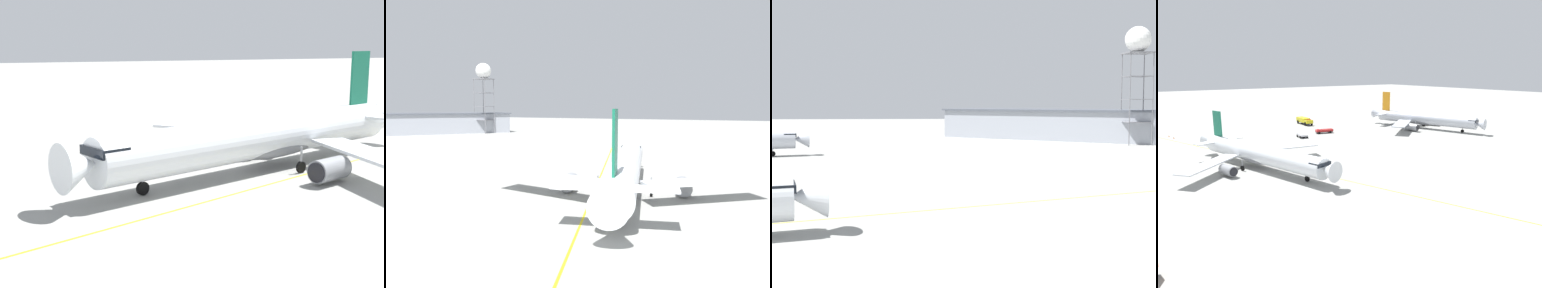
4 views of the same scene
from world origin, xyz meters
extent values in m
plane|color=gray|center=(0.00, 0.00, 0.00)|extent=(600.00, 600.00, 0.00)
cylinder|color=silver|center=(-1.55, 0.84, 3.17)|extent=(35.78, 14.12, 3.96)
cone|color=silver|center=(16.92, 6.35, 3.17)|extent=(3.95, 4.46, 3.76)
cone|color=silver|center=(-20.32, -4.75, 3.47)|extent=(4.79, 4.37, 3.36)
cube|color=black|center=(14.81, 5.72, 4.06)|extent=(3.26, 3.91, 0.70)
ellipsoid|color=slate|center=(-3.29, 0.33, 2.08)|extent=(13.49, 7.13, 2.18)
cube|color=#146B4C|center=(-16.80, -3.70, 8.10)|extent=(3.14, 1.14, 5.90)
cube|color=silver|center=(-17.73, -0.57, 3.96)|extent=(3.90, 5.48, 0.20)
cube|color=silver|center=(-15.87, -6.82, 3.96)|extent=(3.90, 5.48, 0.20)
cube|color=silver|center=(-7.66, 9.06, 2.48)|extent=(5.55, 15.61, 0.28)
cube|color=silver|center=(-2.16, -9.37, 2.48)|extent=(12.66, 13.81, 0.28)
cylinder|color=gray|center=(-4.34, 7.66, 1.22)|extent=(4.09, 2.97, 2.01)
cylinder|color=black|center=(-2.53, 8.20, 1.22)|extent=(0.63, 1.68, 1.71)
cylinder|color=gray|center=(-0.16, -6.38, 1.22)|extent=(4.09, 2.97, 2.01)
cylinder|color=black|center=(1.65, -5.84, 1.22)|extent=(0.63, 1.68, 1.71)
cylinder|color=#9EA0A5|center=(11.61, 4.77, 1.51)|extent=(0.20, 0.20, 1.93)
cylinder|color=black|center=(11.61, 4.77, 0.55)|extent=(1.14, 0.60, 1.10)
cylinder|color=#9EA0A5|center=(-4.25, 3.57, 1.51)|extent=(0.20, 0.20, 1.93)
cylinder|color=black|center=(-4.25, 3.57, 0.55)|extent=(1.14, 0.60, 1.10)
cylinder|color=#9EA0A5|center=(-2.32, -2.91, 1.51)|extent=(0.20, 0.20, 1.93)
cylinder|color=black|center=(-2.32, -2.91, 0.55)|extent=(1.14, 0.60, 1.10)
cylinder|color=slate|center=(83.15, 98.06, 11.56)|extent=(0.24, 0.24, 23.13)
cylinder|color=slate|center=(77.25, 98.06, 11.56)|extent=(0.24, 0.24, 23.13)
cylinder|color=slate|center=(77.25, 92.16, 11.56)|extent=(0.24, 0.24, 23.13)
cylinder|color=slate|center=(83.15, 92.16, 11.56)|extent=(0.24, 0.24, 23.13)
cube|color=slate|center=(80.20, 95.11, 5.78)|extent=(6.10, 6.10, 0.16)
cube|color=slate|center=(80.20, 95.11, 11.56)|extent=(6.10, 6.10, 0.16)
cube|color=slate|center=(80.20, 95.11, 17.35)|extent=(6.10, 6.10, 0.16)
cube|color=slate|center=(80.20, 95.11, 23.28)|extent=(6.70, 6.70, 0.30)
sphere|color=white|center=(80.20, 95.11, 26.70)|extent=(6.54, 6.54, 6.54)
cube|color=#999EA8|center=(66.33, 116.45, 4.13)|extent=(68.29, 55.70, 8.26)
cube|color=#4C515B|center=(66.33, 116.45, 8.51)|extent=(69.96, 57.37, 0.50)
cube|color=yellow|center=(1.70, 6.33, 0.00)|extent=(127.65, 45.44, 0.01)
camera|label=1|loc=(24.49, 44.34, 11.94)|focal=50.39mm
camera|label=2|loc=(-48.46, -16.18, 11.17)|focal=35.73mm
camera|label=3|loc=(26.85, -38.36, 11.03)|focal=50.05mm
camera|label=4|loc=(66.46, -23.63, 20.54)|focal=32.17mm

